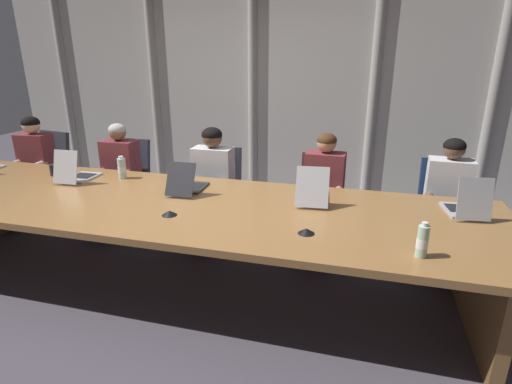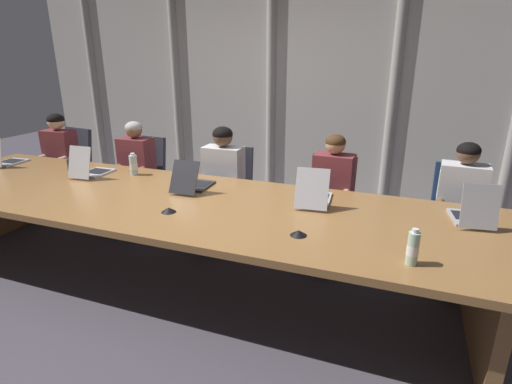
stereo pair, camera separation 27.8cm
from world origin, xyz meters
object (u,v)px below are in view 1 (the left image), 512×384
object	(u,v)px
office_chair_left_end	(48,185)
person_right_end	(448,199)
person_left_mid	(117,172)
conference_mic_left_side	(306,231)
laptop_left_mid	(77,174)
person_center	(210,178)
office_chair_left_mid	(127,194)
person_right_mid	(323,189)
laptop_right_end	(466,207)
office_chair_right_mid	(319,213)
coffee_mug_near	(55,170)
water_bottle_primary	(422,241)
person_left_end	(32,163)
office_chair_right_end	(442,225)
laptop_center	(188,185)
water_bottle_secondary	(122,168)
office_chair_center	(219,203)
laptop_right_mid	(312,194)
conference_mic_middle	(169,213)

from	to	relation	value
office_chair_left_end	person_right_end	distance (m)	4.33
person_left_mid	conference_mic_left_side	xyz separation A→B (m)	(2.19, -1.21, 0.11)
laptop_left_mid	person_center	bearing A→B (deg)	-61.41
office_chair_left_mid	person_right_mid	xyz separation A→B (m)	(2.19, -0.16, 0.30)
office_chair_left_mid	person_right_mid	distance (m)	2.22
person_center	person_right_end	distance (m)	2.18
laptop_right_end	person_center	xyz separation A→B (m)	(-2.18, 0.61, -0.14)
office_chair_left_end	conference_mic_left_side	bearing A→B (deg)	76.24
office_chair_right_mid	coffee_mug_near	world-z (taller)	office_chair_right_mid
water_bottle_primary	person_left_end	bearing A→B (deg)	161.06
laptop_left_mid	office_chair_left_mid	xyz separation A→B (m)	(-0.03, 0.77, -0.45)
person_center	office_chair_left_mid	bearing A→B (deg)	-98.61
office_chair_right_end	person_center	xyz separation A→B (m)	(-2.20, -0.15, 0.32)
laptop_left_mid	laptop_center	size ratio (longest dim) A/B	0.92
office_chair_left_mid	conference_mic_left_side	distance (m)	2.64
office_chair_left_end	person_left_end	size ratio (longest dim) A/B	0.82
office_chair_right_end	water_bottle_secondary	bearing A→B (deg)	-80.69
office_chair_center	person_left_mid	bearing A→B (deg)	-89.03
conference_mic_left_side	laptop_right_mid	bearing A→B (deg)	94.18
office_chair_left_end	office_chair_right_end	size ratio (longest dim) A/B	1.05
office_chair_right_mid	office_chair_center	bearing A→B (deg)	-88.63
office_chair_left_end	water_bottle_primary	bearing A→B (deg)	78.02
laptop_left_mid	coffee_mug_near	size ratio (longest dim) A/B	3.21
person_left_end	person_center	bearing A→B (deg)	85.48
laptop_center	water_bottle_primary	xyz separation A→B (m)	(1.75, -0.73, 0.04)
office_chair_center	water_bottle_primary	world-z (taller)	water_bottle_primary
laptop_right_mid	person_right_mid	xyz separation A→B (m)	(0.02, 0.59, -0.15)
office_chair_center	conference_mic_left_side	size ratio (longest dim) A/B	8.23
person_left_mid	person_center	world-z (taller)	person_center
laptop_center	person_right_mid	size ratio (longest dim) A/B	0.38
office_chair_left_end	office_chair_right_mid	xyz separation A→B (m)	(3.21, -0.01, -0.02)
office_chair_left_mid	person_right_end	distance (m)	3.28
office_chair_right_end	water_bottle_primary	distance (m)	1.64
office_chair_right_mid	coffee_mug_near	distance (m)	2.57
office_chair_right_mid	office_chair_left_end	bearing A→B (deg)	-88.73
person_left_end	conference_mic_left_side	world-z (taller)	person_left_end
office_chair_right_mid	person_left_mid	xyz separation A→B (m)	(-2.13, -0.16, 0.31)
office_chair_left_end	person_left_end	distance (m)	0.35
office_chair_center	conference_mic_middle	size ratio (longest dim) A/B	8.23
laptop_left_mid	laptop_center	bearing A→B (deg)	-92.53
office_chair_right_end	coffee_mug_near	distance (m)	3.66
laptop_right_end	office_chair_left_mid	xyz separation A→B (m)	(-3.26, 0.76, -0.45)
office_chair_left_end	coffee_mug_near	size ratio (longest dim) A/B	7.76
person_left_end	person_left_mid	world-z (taller)	person_left_end
office_chair_left_end	water_bottle_primary	distance (m)	4.25
laptop_left_mid	laptop_right_mid	xyz separation A→B (m)	(2.14, 0.02, -0.00)
person_right_mid	office_chair_left_end	bearing A→B (deg)	-90.40
laptop_right_mid	coffee_mug_near	size ratio (longest dim) A/B	3.68
office_chair_right_mid	conference_mic_left_side	bearing A→B (deg)	4.02
office_chair_center	coffee_mug_near	world-z (taller)	office_chair_center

